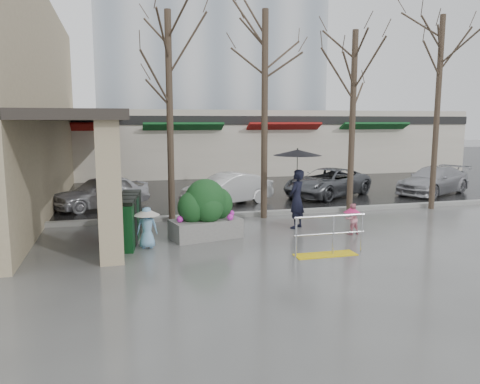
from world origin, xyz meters
name	(u,v)px	position (x,y,z in m)	size (l,w,h in m)	color
ground	(262,246)	(0.00, 0.00, 0.00)	(120.00, 120.00, 0.00)	#51514F
street_asphalt	(170,168)	(0.00, 22.00, 0.01)	(120.00, 36.00, 0.01)	black
curb	(228,215)	(0.00, 4.00, 0.07)	(120.00, 0.30, 0.15)	gray
canopy_slab	(86,114)	(-4.80, 8.00, 3.62)	(2.80, 18.00, 0.25)	#2D2823
pillar_front	(110,190)	(-3.90, -0.50, 1.75)	(0.55, 0.55, 3.50)	tan
pillar_back	(111,165)	(-3.90, 6.00, 1.75)	(0.55, 0.55, 3.50)	tan
storefront_row	(208,142)	(2.00, 17.97, 2.01)	(34.00, 6.74, 4.00)	beige
office_tower	(203,14)	(4.00, 30.00, 12.50)	(18.00, 12.00, 25.00)	#8C99A8
handrail	(328,240)	(1.36, -1.20, 0.38)	(1.90, 0.50, 1.03)	yellow
tree_west	(169,66)	(-2.00, 3.60, 5.08)	(3.20, 3.20, 6.80)	#382B21
tree_midwest	(265,64)	(1.20, 3.60, 5.23)	(3.20, 3.20, 7.00)	#382B21
tree_mideast	(354,78)	(4.50, 3.60, 4.86)	(3.20, 3.20, 6.50)	#382B21
tree_east	(440,66)	(8.00, 3.60, 5.38)	(3.20, 3.20, 7.20)	#382B21
woman	(297,179)	(1.71, 1.83, 1.55)	(1.52, 1.52, 2.52)	black
child_pink	(352,217)	(3.00, 0.63, 0.53)	(0.51, 0.51, 0.93)	pink
child_blue	(147,223)	(-3.00, 0.64, 0.68)	(0.69, 0.69, 1.12)	#7DB1DE
planter	(206,210)	(-1.29, 1.33, 0.82)	(2.14, 1.40, 1.72)	gray
news_boxes	(128,219)	(-3.46, 1.36, 0.66)	(0.88, 2.42, 1.32)	#0E3E1A
car_a	(101,192)	(-4.34, 6.98, 0.63)	(1.49, 3.70, 1.26)	silver
car_b	(228,189)	(0.59, 6.52, 0.63)	(1.33, 3.82, 1.26)	silver
car_c	(327,183)	(5.37, 7.33, 0.63)	(2.09, 4.53, 1.26)	#515357
car_d	(433,180)	(10.44, 6.76, 0.63)	(1.77, 4.34, 1.26)	#A6A6AA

